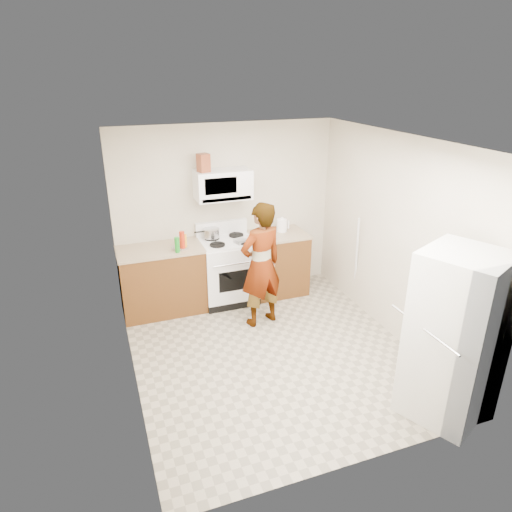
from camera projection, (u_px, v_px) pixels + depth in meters
name	position (u px, v px, depth m)	size (l,w,h in m)	color
floor	(272.00, 352.00, 5.50)	(3.60, 3.60, 0.00)	gray
back_wall	(227.00, 212.00, 6.57)	(3.20, 0.02, 2.50)	beige
right_wall	(395.00, 239.00, 5.53)	(0.02, 3.60, 2.50)	beige
cabinet_left	(162.00, 281.00, 6.29)	(1.12, 0.62, 0.90)	#5D2D16
counter_left	(160.00, 250.00, 6.11)	(1.14, 0.64, 0.04)	tan
cabinet_right	(277.00, 264.00, 6.84)	(0.80, 0.62, 0.90)	#5D2D16
counter_right	(278.00, 235.00, 6.66)	(0.82, 0.64, 0.04)	tan
gas_range	(228.00, 269.00, 6.57)	(0.76, 0.65, 1.13)	white
microwave	(223.00, 185.00, 6.21)	(0.76, 0.38, 0.40)	white
person	(261.00, 265.00, 5.84)	(0.61, 0.40, 1.67)	tan
fridge	(453.00, 337.00, 4.26)	(0.70, 0.70, 1.70)	silver
kettle	(282.00, 225.00, 6.71)	(0.15, 0.15, 0.18)	white
jug	(203.00, 163.00, 5.97)	(0.14, 0.14, 0.24)	brown
saucepan	(211.00, 233.00, 6.43)	(0.22, 0.22, 0.12)	#AAAAAE
tray	(243.00, 240.00, 6.33)	(0.25, 0.16, 0.05)	white
bottle_spray	(182.00, 240.00, 6.06)	(0.07, 0.07, 0.24)	#B9250D
bottle_hot_sauce	(185.00, 241.00, 6.11)	(0.06, 0.06, 0.18)	orange
bottle_green_cap	(177.00, 245.00, 5.94)	(0.06, 0.06, 0.21)	#167C1C
pot_lid	(180.00, 247.00, 6.12)	(0.24, 0.24, 0.01)	silver
broom	(356.00, 260.00, 6.41)	(0.03, 0.03, 1.34)	silver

